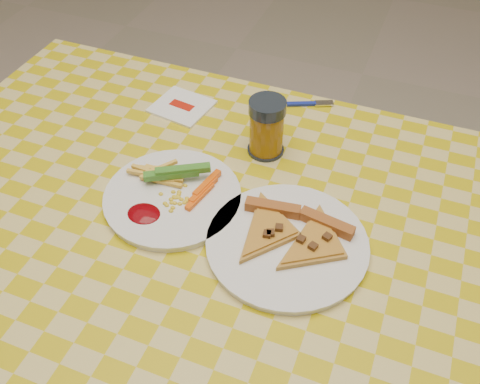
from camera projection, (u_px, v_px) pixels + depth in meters
name	position (u px, v px, depth m)	size (l,w,h in m)	color
table	(217.00, 252.00, 0.98)	(1.28, 0.88, 0.76)	silver
plate_left	(173.00, 198.00, 0.97)	(0.24, 0.24, 0.01)	white
plate_right	(287.00, 245.00, 0.89)	(0.27, 0.27, 0.01)	white
fries_veggies	(171.00, 185.00, 0.97)	(0.18, 0.17, 0.04)	#F6D14E
pizza_slices	(292.00, 234.00, 0.89)	(0.23, 0.20, 0.02)	#BE823A
drink_glass	(267.00, 128.00, 1.03)	(0.07, 0.07, 0.12)	black
napkin	(182.00, 106.00, 1.17)	(0.13, 0.13, 0.01)	white
fork	(305.00, 104.00, 1.18)	(0.13, 0.07, 0.01)	navy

